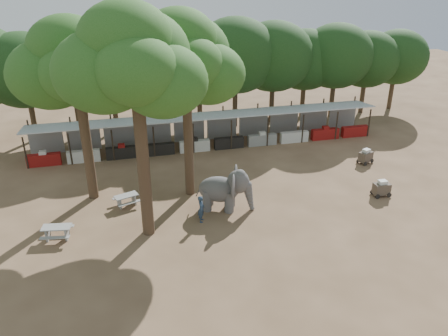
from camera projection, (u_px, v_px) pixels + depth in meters
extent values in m
plane|color=brown|center=(265.00, 237.00, 23.48)|extent=(100.00, 100.00, 0.00)
cube|color=#ACAFB4|center=(209.00, 116.00, 34.79)|extent=(28.00, 2.99, 0.39)
cylinder|color=#2D2319|center=(42.00, 152.00, 31.34)|extent=(0.12, 0.12, 2.40)
cylinder|color=#2D2319|center=(46.00, 136.00, 33.64)|extent=(0.12, 0.12, 2.80)
cube|color=maroon|center=(44.00, 160.00, 31.87)|extent=(2.38, 0.50, 0.90)
cube|color=gray|center=(46.00, 141.00, 33.76)|extent=(2.52, 0.12, 2.00)
cylinder|color=#2D2319|center=(82.00, 148.00, 31.96)|extent=(0.12, 0.12, 2.40)
cylinder|color=#2D2319|center=(83.00, 133.00, 34.26)|extent=(0.12, 0.12, 2.80)
cube|color=silver|center=(84.00, 156.00, 32.49)|extent=(2.38, 0.50, 0.90)
cube|color=gray|center=(84.00, 138.00, 34.38)|extent=(2.52, 0.12, 2.00)
cylinder|color=#2D2319|center=(121.00, 145.00, 32.58)|extent=(0.12, 0.12, 2.40)
cylinder|color=#2D2319|center=(120.00, 130.00, 34.88)|extent=(0.12, 0.12, 2.80)
cube|color=black|center=(122.00, 153.00, 33.12)|extent=(2.38, 0.50, 0.90)
cube|color=gray|center=(120.00, 135.00, 35.00)|extent=(2.52, 0.12, 2.00)
cylinder|color=#2D2319|center=(159.00, 141.00, 33.21)|extent=(0.12, 0.12, 2.40)
cylinder|color=#2D2319|center=(155.00, 127.00, 35.50)|extent=(0.12, 0.12, 2.80)
cube|color=black|center=(159.00, 149.00, 33.74)|extent=(2.38, 0.50, 0.90)
cube|color=gray|center=(155.00, 132.00, 35.63)|extent=(2.52, 0.12, 2.00)
cylinder|color=#2D2319|center=(195.00, 138.00, 33.83)|extent=(0.12, 0.12, 2.40)
cylinder|color=#2D2319|center=(189.00, 125.00, 36.13)|extent=(0.12, 0.12, 2.80)
cube|color=silver|center=(195.00, 146.00, 34.36)|extent=(2.38, 0.50, 0.90)
cube|color=gray|center=(189.00, 130.00, 36.25)|extent=(2.52, 0.12, 2.00)
cylinder|color=#2D2319|center=(230.00, 135.00, 34.45)|extent=(0.12, 0.12, 2.40)
cylinder|color=#2D2319|center=(222.00, 122.00, 36.75)|extent=(0.12, 0.12, 2.80)
cube|color=black|center=(229.00, 143.00, 34.98)|extent=(2.38, 0.50, 0.90)
cube|color=gray|center=(222.00, 127.00, 36.87)|extent=(2.52, 0.12, 2.00)
cylinder|color=#2D2319|center=(263.00, 132.00, 35.07)|extent=(0.12, 0.12, 2.40)
cylinder|color=#2D2319|center=(253.00, 120.00, 37.37)|extent=(0.12, 0.12, 2.80)
cube|color=gray|center=(262.00, 140.00, 35.60)|extent=(2.38, 0.50, 0.90)
cube|color=gray|center=(253.00, 124.00, 37.49)|extent=(2.52, 0.12, 2.00)
cylinder|color=#2D2319|center=(296.00, 129.00, 35.69)|extent=(0.12, 0.12, 2.40)
cylinder|color=#2D2319|center=(284.00, 117.00, 37.99)|extent=(0.12, 0.12, 2.80)
cube|color=silver|center=(294.00, 137.00, 36.23)|extent=(2.38, 0.50, 0.90)
cube|color=gray|center=(284.00, 122.00, 38.11)|extent=(2.52, 0.12, 2.00)
cylinder|color=#2D2319|center=(327.00, 127.00, 36.32)|extent=(0.12, 0.12, 2.40)
cylinder|color=#2D2319|center=(314.00, 115.00, 38.61)|extent=(0.12, 0.12, 2.80)
cube|color=maroon|center=(325.00, 134.00, 36.85)|extent=(2.38, 0.50, 0.90)
cube|color=gray|center=(313.00, 119.00, 38.74)|extent=(2.52, 0.12, 2.00)
cylinder|color=#2D2319|center=(357.00, 124.00, 36.94)|extent=(0.12, 0.12, 2.40)
cylinder|color=#2D2319|center=(342.00, 112.00, 39.24)|extent=(0.12, 0.12, 2.80)
cube|color=maroon|center=(355.00, 131.00, 37.47)|extent=(2.38, 0.50, 0.90)
cube|color=gray|center=(342.00, 117.00, 39.36)|extent=(2.52, 0.12, 2.00)
cylinder|color=#332316|center=(84.00, 128.00, 25.74)|extent=(0.60, 0.60, 9.20)
cone|color=#332316|center=(73.00, 48.00, 23.83)|extent=(0.57, 0.57, 2.88)
ellipsoid|color=#1D4C15|center=(51.00, 74.00, 24.36)|extent=(4.80, 4.80, 3.94)
ellipsoid|color=#1D4C15|center=(100.00, 82.00, 24.31)|extent=(4.20, 4.20, 3.44)
ellipsoid|color=#1D4C15|center=(80.00, 59.00, 25.17)|extent=(5.20, 5.20, 4.26)
ellipsoid|color=#1D4C15|center=(75.00, 73.00, 23.13)|extent=(3.80, 3.80, 3.12)
ellipsoid|color=#1D4C15|center=(68.00, 48.00, 23.93)|extent=(4.40, 4.40, 3.61)
cylinder|color=#332316|center=(142.00, 144.00, 21.75)|extent=(0.64, 0.64, 10.40)
cone|color=#332316|center=(132.00, 36.00, 19.59)|extent=(0.61, 0.61, 3.25)
ellipsoid|color=#1D4C15|center=(104.00, 71.00, 20.19)|extent=(4.80, 4.80, 3.94)
ellipsoid|color=#1D4C15|center=(163.00, 81.00, 20.14)|extent=(4.20, 4.20, 3.44)
ellipsoid|color=#1D4C15|center=(137.00, 54.00, 21.00)|extent=(5.20, 5.20, 4.26)
ellipsoid|color=#1D4C15|center=(137.00, 70.00, 18.97)|extent=(3.80, 3.80, 3.12)
ellipsoid|color=#1D4C15|center=(126.00, 40.00, 19.76)|extent=(4.40, 4.40, 3.61)
cylinder|color=#332316|center=(188.00, 122.00, 26.11)|extent=(0.56, 0.56, 9.60)
cone|color=#332316|center=(185.00, 40.00, 24.12)|extent=(0.53, 0.53, 3.00)
ellipsoid|color=#1D4C15|center=(160.00, 66.00, 24.67)|extent=(4.80, 4.80, 3.94)
ellipsoid|color=#1D4C15|center=(209.00, 74.00, 24.62)|extent=(4.20, 4.20, 3.44)
ellipsoid|color=#1D4C15|center=(185.00, 52.00, 25.48)|extent=(5.20, 5.20, 4.26)
ellipsoid|color=#1D4C15|center=(189.00, 65.00, 23.44)|extent=(3.80, 3.80, 3.12)
ellipsoid|color=#1D4C15|center=(179.00, 40.00, 24.24)|extent=(4.40, 4.40, 3.61)
cylinder|color=#332316|center=(40.00, 117.00, 36.50)|extent=(0.44, 0.44, 3.74)
ellipsoid|color=black|center=(32.00, 73.00, 34.98)|extent=(6.46, 5.95, 5.61)
cylinder|color=#332316|center=(82.00, 114.00, 37.24)|extent=(0.44, 0.44, 3.74)
ellipsoid|color=black|center=(76.00, 71.00, 35.72)|extent=(6.46, 5.95, 5.61)
cylinder|color=#332316|center=(122.00, 111.00, 37.98)|extent=(0.44, 0.44, 3.74)
ellipsoid|color=black|center=(118.00, 69.00, 36.46)|extent=(6.46, 5.95, 5.61)
cylinder|color=#332316|center=(160.00, 108.00, 38.72)|extent=(0.44, 0.44, 3.74)
ellipsoid|color=black|center=(157.00, 67.00, 37.20)|extent=(6.46, 5.95, 5.61)
cylinder|color=#332316|center=(197.00, 106.00, 39.46)|extent=(0.44, 0.44, 3.74)
ellipsoid|color=black|center=(196.00, 65.00, 37.94)|extent=(6.46, 5.95, 5.61)
cylinder|color=#332316|center=(232.00, 103.00, 40.20)|extent=(0.44, 0.44, 3.74)
ellipsoid|color=black|center=(233.00, 63.00, 38.68)|extent=(6.46, 5.95, 5.61)
cylinder|color=#332316|center=(267.00, 101.00, 40.94)|extent=(0.44, 0.44, 3.74)
ellipsoid|color=black|center=(268.00, 62.00, 39.42)|extent=(6.46, 5.95, 5.61)
cylinder|color=#332316|center=(300.00, 99.00, 41.68)|extent=(0.44, 0.44, 3.74)
ellipsoid|color=black|center=(303.00, 60.00, 40.16)|extent=(6.46, 5.95, 5.61)
cylinder|color=#332316|center=(332.00, 96.00, 42.42)|extent=(0.44, 0.44, 3.74)
ellipsoid|color=black|center=(336.00, 58.00, 40.90)|extent=(6.46, 5.95, 5.61)
cylinder|color=#332316|center=(362.00, 94.00, 43.16)|extent=(0.44, 0.44, 3.74)
ellipsoid|color=black|center=(367.00, 57.00, 41.64)|extent=(6.46, 5.95, 5.61)
cylinder|color=#332316|center=(392.00, 92.00, 43.90)|extent=(0.44, 0.44, 3.74)
ellipsoid|color=black|center=(398.00, 55.00, 42.38)|extent=(6.46, 5.95, 5.61)
ellipsoid|color=#464443|center=(219.00, 189.00, 25.86)|extent=(2.76, 2.19, 1.56)
cylinder|color=#464443|center=(207.00, 200.00, 25.85)|extent=(0.72, 0.72, 1.31)
cylinder|color=#464443|center=(209.00, 195.00, 26.52)|extent=(0.72, 0.72, 1.31)
cylinder|color=#464443|center=(229.00, 202.00, 25.71)|extent=(0.72, 0.72, 1.31)
cylinder|color=#464443|center=(231.00, 196.00, 26.38)|extent=(0.72, 0.72, 1.31)
ellipsoid|color=#464443|center=(238.00, 182.00, 25.50)|extent=(1.63, 1.49, 1.45)
ellipsoid|color=#464443|center=(233.00, 186.00, 24.88)|extent=(0.64, 1.19, 1.48)
ellipsoid|color=#464443|center=(236.00, 176.00, 26.15)|extent=(0.64, 1.19, 1.48)
cone|color=#464443|center=(250.00, 198.00, 25.84)|extent=(0.77, 0.77, 1.64)
imported|color=#26384C|center=(201.00, 209.00, 24.65)|extent=(0.53, 0.66, 1.61)
cube|color=gray|center=(56.00, 227.00, 23.06)|extent=(1.60, 0.93, 0.06)
cube|color=gray|center=(48.00, 234.00, 23.18)|extent=(0.19, 0.61, 0.70)
cube|color=gray|center=(67.00, 233.00, 23.26)|extent=(0.19, 0.61, 0.70)
cube|color=gray|center=(54.00, 238.00, 22.69)|extent=(1.52, 0.49, 0.05)
cube|color=gray|center=(60.00, 226.00, 23.69)|extent=(1.52, 0.49, 0.05)
cube|color=gray|center=(126.00, 196.00, 26.38)|extent=(1.53, 1.07, 0.06)
cube|color=gray|center=(119.00, 203.00, 26.29)|extent=(0.27, 0.56, 0.65)
cube|color=gray|center=(134.00, 199.00, 26.75)|extent=(0.27, 0.56, 0.65)
cube|color=gray|center=(130.00, 203.00, 26.11)|extent=(1.39, 0.68, 0.05)
cube|color=gray|center=(123.00, 196.00, 26.88)|extent=(1.39, 0.68, 0.05)
cube|color=#3E3228|center=(381.00, 189.00, 27.58)|extent=(1.02, 0.62, 0.70)
cylinder|color=black|center=(378.00, 197.00, 27.36)|extent=(0.30, 0.07, 0.30)
cylinder|color=black|center=(389.00, 195.00, 27.52)|extent=(0.30, 0.07, 0.30)
cylinder|color=black|center=(372.00, 192.00, 27.94)|extent=(0.30, 0.07, 0.30)
cylinder|color=black|center=(383.00, 191.00, 28.11)|extent=(0.30, 0.07, 0.30)
cube|color=silver|center=(383.00, 182.00, 27.40)|extent=(0.51, 0.41, 0.25)
cube|color=#3E3228|center=(366.00, 157.00, 32.28)|extent=(1.18, 0.97, 0.71)
cylinder|color=black|center=(365.00, 164.00, 31.96)|extent=(0.31, 0.18, 0.31)
cylinder|color=black|center=(372.00, 161.00, 32.41)|extent=(0.31, 0.18, 0.31)
cylinder|color=black|center=(358.00, 161.00, 32.44)|extent=(0.31, 0.18, 0.31)
cylinder|color=black|center=(364.00, 158.00, 32.90)|extent=(0.31, 0.18, 0.31)
cube|color=silver|center=(366.00, 151.00, 32.09)|extent=(0.63, 0.58, 0.26)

